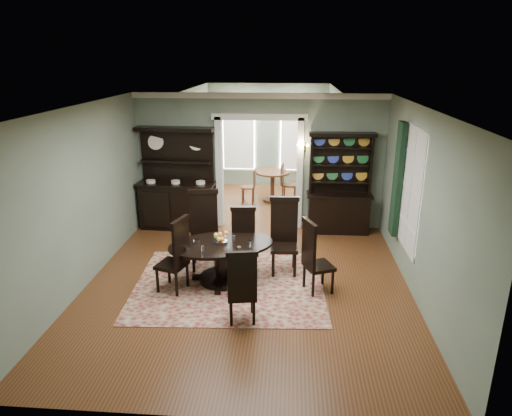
# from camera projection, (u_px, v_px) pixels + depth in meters

# --- Properties ---
(room) EXTENTS (5.51, 6.01, 3.01)m
(room) POSITION_uv_depth(u_px,v_px,m) (246.00, 198.00, 7.33)
(room) COLOR brown
(room) RESTS_ON ground
(parlor) EXTENTS (3.51, 3.50, 3.01)m
(parlor) POSITION_uv_depth(u_px,v_px,m) (266.00, 141.00, 12.54)
(parlor) COLOR brown
(parlor) RESTS_ON ground
(doorway_trim) EXTENTS (2.08, 0.25, 2.57)m
(doorway_trim) POSITION_uv_depth(u_px,v_px,m) (259.00, 157.00, 10.11)
(doorway_trim) COLOR silver
(doorway_trim) RESTS_ON floor
(right_window) EXTENTS (0.15, 1.47, 2.12)m
(right_window) POSITION_uv_depth(u_px,v_px,m) (404.00, 185.00, 7.96)
(right_window) COLOR white
(right_window) RESTS_ON wall_right
(wall_sconce) EXTENTS (0.27, 0.21, 0.21)m
(wall_sconce) POSITION_uv_depth(u_px,v_px,m) (303.00, 146.00, 9.81)
(wall_sconce) COLOR gold
(wall_sconce) RESTS_ON back_wall_right
(rug) EXTENTS (3.34, 2.83, 0.01)m
(rug) POSITION_uv_depth(u_px,v_px,m) (229.00, 284.00, 7.85)
(rug) COLOR maroon
(rug) RESTS_ON floor
(dining_table) EXTENTS (2.10, 2.10, 0.71)m
(dining_table) POSITION_uv_depth(u_px,v_px,m) (222.00, 255.00, 7.83)
(dining_table) COLOR black
(dining_table) RESTS_ON rug
(centerpiece) EXTENTS (1.26, 0.81, 0.21)m
(centerpiece) POSITION_uv_depth(u_px,v_px,m) (220.00, 240.00, 7.77)
(centerpiece) COLOR silver
(centerpiece) RESTS_ON dining_table
(chair_far_left) EXTENTS (0.61, 0.59, 1.45)m
(chair_far_left) POSITION_uv_depth(u_px,v_px,m) (204.00, 227.00, 8.37)
(chair_far_left) COLOR black
(chair_far_left) RESTS_ON rug
(chair_far_mid) EXTENTS (0.48, 0.46, 1.20)m
(chair_far_mid) POSITION_uv_depth(u_px,v_px,m) (243.00, 238.00, 8.20)
(chair_far_mid) COLOR black
(chair_far_mid) RESTS_ON rug
(chair_far_right) EXTENTS (0.53, 0.51, 1.38)m
(chair_far_right) POSITION_uv_depth(u_px,v_px,m) (284.00, 233.00, 8.18)
(chair_far_right) COLOR black
(chair_far_right) RESTS_ON rug
(chair_end_left) EXTENTS (0.57, 0.59, 1.30)m
(chair_end_left) POSITION_uv_depth(u_px,v_px,m) (177.00, 253.00, 7.44)
(chair_end_left) COLOR black
(chair_end_left) RESTS_ON rug
(chair_end_right) EXTENTS (0.59, 0.60, 1.26)m
(chair_end_right) POSITION_uv_depth(u_px,v_px,m) (313.00, 255.00, 7.42)
(chair_end_right) COLOR black
(chair_end_right) RESTS_ON rug
(chair_near) EXTENTS (0.50, 0.48, 1.19)m
(chair_near) POSITION_uv_depth(u_px,v_px,m) (242.00, 285.00, 6.53)
(chair_near) COLOR black
(chair_near) RESTS_ON rug
(sideboard) EXTENTS (1.76, 0.72, 2.28)m
(sideboard) POSITION_uv_depth(u_px,v_px,m) (177.00, 194.00, 10.26)
(sideboard) COLOR black
(sideboard) RESTS_ON floor
(welsh_dresser) EXTENTS (1.42, 0.53, 2.21)m
(welsh_dresser) POSITION_uv_depth(u_px,v_px,m) (339.00, 197.00, 10.02)
(welsh_dresser) COLOR black
(welsh_dresser) RESTS_ON floor
(parlor_table) EXTENTS (0.89, 0.89, 0.82)m
(parlor_table) POSITION_uv_depth(u_px,v_px,m) (272.00, 182.00, 12.17)
(parlor_table) COLOR #5D2E1A
(parlor_table) RESTS_ON parlor_floor
(parlor_chair_left) EXTENTS (0.38, 0.38, 0.91)m
(parlor_chair_left) POSITION_uv_depth(u_px,v_px,m) (250.00, 185.00, 12.06)
(parlor_chair_left) COLOR #5D2E1A
(parlor_chair_left) RESTS_ON parlor_floor
(parlor_chair_right) EXTENTS (0.46, 0.45, 1.05)m
(parlor_chair_right) POSITION_uv_depth(u_px,v_px,m) (287.00, 182.00, 12.05)
(parlor_chair_right) COLOR #5D2E1A
(parlor_chair_right) RESTS_ON parlor_floor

